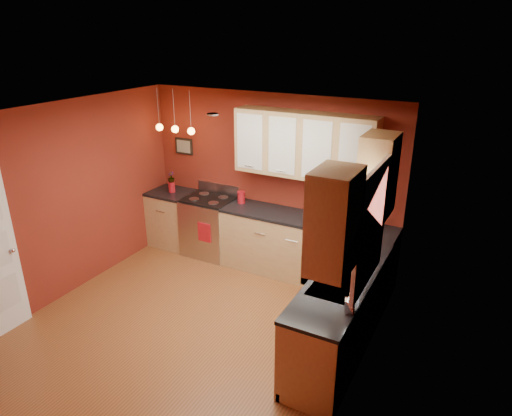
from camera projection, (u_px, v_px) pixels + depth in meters
The scene contains 26 objects.
floor at pixel (193, 328), 5.62m from camera, with size 4.20×4.20×0.00m, color brown.
ceiling at pixel (180, 116), 4.66m from camera, with size 4.00×4.20×0.02m, color silver.
wall_back at pixel (270, 180), 6.86m from camera, with size 4.00×0.02×2.60m, color maroon.
wall_front at pixel (21, 335), 3.42m from camera, with size 4.00×0.02×2.60m, color maroon.
wall_left at pixel (64, 202), 6.01m from camera, with size 0.02×4.20×2.60m, color maroon.
wall_right at pixel (361, 274), 4.27m from camera, with size 0.02×4.20×2.60m, color maroon.
base_cabinets_back_left at pixel (173, 219), 7.65m from camera, with size 0.70×0.60×0.90m, color tan.
base_cabinets_back_right at pixel (305, 249), 6.61m from camera, with size 2.54×0.60×0.90m, color tan.
base_cabinets_right at pixel (340, 316), 5.08m from camera, with size 0.60×2.10×0.90m, color tan.
counter_back_left at pixel (171, 193), 7.48m from camera, with size 0.70×0.62×0.04m, color black.
counter_back_right at pixel (306, 219), 6.44m from camera, with size 2.54×0.62×0.04m, color black.
counter_right at pixel (343, 279), 4.91m from camera, with size 0.62×2.10×0.04m, color black.
gas_range at pixel (210, 226), 7.32m from camera, with size 0.76×0.64×1.11m.
dishwasher_front at pixel (322, 263), 6.21m from camera, with size 0.60×0.02×0.80m, color #B0B0B4.
sink at pixel (338, 286), 4.79m from camera, with size 0.50×0.70×0.33m.
window at pixel (371, 224), 4.38m from camera, with size 0.06×1.02×1.22m.
upper_cabinets_back at pixel (304, 145), 6.22m from camera, with size 2.00×0.35×0.90m, color tan.
upper_cabinets_right at pixel (359, 195), 4.37m from camera, with size 0.35×1.95×0.90m, color tan.
wall_picture at pixel (184, 146), 7.39m from camera, with size 0.32×0.03×0.26m, color black.
pendant_lights at pixel (175, 129), 6.95m from camera, with size 0.71×0.11×0.66m.
red_canister at pixel (241, 197), 6.96m from camera, with size 0.12×0.12×0.18m.
red_vase at pixel (172, 187), 7.42m from camera, with size 0.11×0.11×0.17m, color #A9121A.
flowers at pixel (171, 178), 7.36m from camera, with size 0.11×0.11×0.19m, color #A9121A.
coffee_maker at pixel (360, 218), 6.11m from camera, with size 0.21×0.21×0.28m.
soap_pump at pixel (350, 303), 4.27m from camera, with size 0.09×0.09×0.21m, color silver.
dish_towel at pixel (204, 232), 6.98m from camera, with size 0.22×0.02×0.30m, color #A9121A.
Camera 1 is at (2.88, -3.76, 3.45)m, focal length 32.00 mm.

